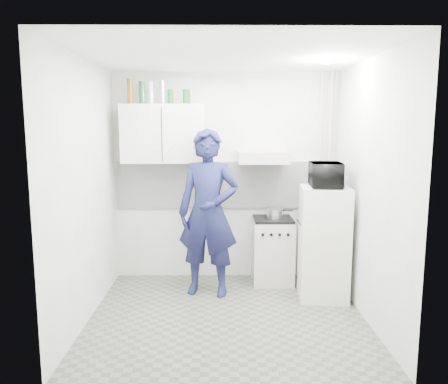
{
  "coord_description": "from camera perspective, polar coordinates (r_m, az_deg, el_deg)",
  "views": [
    {
      "loc": [
        -0.08,
        -4.26,
        1.94
      ],
      "look_at": [
        -0.03,
        0.3,
        1.25
      ],
      "focal_mm": 35.0,
      "sensor_mm": 36.0,
      "label": 1
    }
  ],
  "objects": [
    {
      "name": "floor",
      "position": [
        4.68,
        0.38,
        -15.87
      ],
      "size": [
        2.8,
        2.8,
        0.0
      ],
      "primitive_type": "plane",
      "color": "#575851",
      "rests_on": "ground"
    },
    {
      "name": "ceiling",
      "position": [
        4.32,
        0.42,
        17.39
      ],
      "size": [
        2.8,
        2.8,
        0.0
      ],
      "primitive_type": "plane",
      "color": "white",
      "rests_on": "wall_back"
    },
    {
      "name": "wall_back",
      "position": [
        5.55,
        0.16,
        1.97
      ],
      "size": [
        2.8,
        0.0,
        2.8
      ],
      "primitive_type": "plane",
      "rotation": [
        1.57,
        0.0,
        0.0
      ],
      "color": "silver",
      "rests_on": "floor"
    },
    {
      "name": "wall_left",
      "position": [
        4.51,
        -17.68,
        0.03
      ],
      "size": [
        0.0,
        2.6,
        2.6
      ],
      "primitive_type": "plane",
      "rotation": [
        1.57,
        0.0,
        1.57
      ],
      "color": "silver",
      "rests_on": "floor"
    },
    {
      "name": "wall_right",
      "position": [
        4.56,
        18.28,
        0.09
      ],
      "size": [
        0.0,
        2.6,
        2.6
      ],
      "primitive_type": "plane",
      "rotation": [
        1.57,
        0.0,
        -1.57
      ],
      "color": "silver",
      "rests_on": "floor"
    },
    {
      "name": "person",
      "position": [
        5.0,
        -2.07,
        -2.75
      ],
      "size": [
        0.78,
        0.59,
        1.92
      ],
      "primitive_type": "imported",
      "rotation": [
        0.0,
        0.0,
        -0.2
      ],
      "color": "#15183E",
      "rests_on": "floor"
    },
    {
      "name": "stove",
      "position": [
        5.53,
        6.35,
        -7.7
      ],
      "size": [
        0.49,
        0.49,
        0.79
      ],
      "primitive_type": "cube",
      "color": "#B7AFA7",
      "rests_on": "floor"
    },
    {
      "name": "fridge",
      "position": [
        5.08,
        12.88,
        -6.5
      ],
      "size": [
        0.57,
        0.57,
        1.27
      ],
      "primitive_type": "cube",
      "rotation": [
        0.0,
        0.0,
        -0.09
      ],
      "color": "silver",
      "rests_on": "floor"
    },
    {
      "name": "stove_top",
      "position": [
        5.43,
        6.42,
        -3.55
      ],
      "size": [
        0.47,
        0.47,
        0.03
      ],
      "primitive_type": "cube",
      "color": "black",
      "rests_on": "stove"
    },
    {
      "name": "saucepan",
      "position": [
        5.44,
        6.64,
        -2.77
      ],
      "size": [
        0.2,
        0.2,
        0.11
      ],
      "primitive_type": "cylinder",
      "color": "silver",
      "rests_on": "stove_top"
    },
    {
      "name": "microwave",
      "position": [
        4.94,
        13.18,
        2.2
      ],
      "size": [
        0.52,
        0.37,
        0.27
      ],
      "primitive_type": "imported",
      "rotation": [
        0.0,
        0.0,
        1.49
      ],
      "color": "black",
      "rests_on": "fridge"
    },
    {
      "name": "bottle_a",
      "position": [
        5.46,
        -12.17,
        12.71
      ],
      "size": [
        0.07,
        0.07,
        0.3
      ],
      "primitive_type": "cylinder",
      "color": "brown",
      "rests_on": "upper_cabinet"
    },
    {
      "name": "bottle_b",
      "position": [
        5.43,
        -10.64,
        12.61
      ],
      "size": [
        0.07,
        0.07,
        0.27
      ],
      "primitive_type": "cylinder",
      "color": "#144C1E",
      "rests_on": "upper_cabinet"
    },
    {
      "name": "bottle_c",
      "position": [
        5.42,
        -9.55,
        12.64
      ],
      "size": [
        0.06,
        0.06,
        0.27
      ],
      "primitive_type": "cylinder",
      "color": "#B2B7BC",
      "rests_on": "upper_cabinet"
    },
    {
      "name": "bottle_d",
      "position": [
        5.4,
        -8.05,
        12.75
      ],
      "size": [
        0.06,
        0.06,
        0.28
      ],
      "primitive_type": "cylinder",
      "color": "silver",
      "rests_on": "upper_cabinet"
    },
    {
      "name": "canister_a",
      "position": [
        5.38,
        -7.0,
        12.23
      ],
      "size": [
        0.07,
        0.07,
        0.18
      ],
      "primitive_type": "cylinder",
      "color": "#144C1E",
      "rests_on": "upper_cabinet"
    },
    {
      "name": "canister_b",
      "position": [
        5.37,
        -4.91,
        12.27
      ],
      "size": [
        0.09,
        0.09,
        0.17
      ],
      "primitive_type": "cylinder",
      "color": "#144C1E",
      "rests_on": "upper_cabinet"
    },
    {
      "name": "upper_cabinet",
      "position": [
        5.38,
        -7.88,
        7.55
      ],
      "size": [
        1.0,
        0.35,
        0.7
      ],
      "primitive_type": "cube",
      "color": "silver",
      "rests_on": "wall_back"
    },
    {
      "name": "range_hood",
      "position": [
        5.3,
        5.09,
        4.56
      ],
      "size": [
        0.6,
        0.5,
        0.14
      ],
      "primitive_type": "cube",
      "color": "#B7AFA7",
      "rests_on": "wall_back"
    },
    {
      "name": "backsplash",
      "position": [
        5.55,
        0.17,
        0.93
      ],
      "size": [
        2.74,
        0.03,
        0.6
      ],
      "primitive_type": "cube",
      "color": "white",
      "rests_on": "wall_back"
    },
    {
      "name": "pipe_a",
      "position": [
        5.64,
        13.5,
        1.84
      ],
      "size": [
        0.05,
        0.05,
        2.6
      ],
      "primitive_type": "cylinder",
      "color": "#B7AFA7",
      "rests_on": "floor"
    },
    {
      "name": "pipe_b",
      "position": [
        5.62,
        12.31,
        1.85
      ],
      "size": [
        0.04,
        0.04,
        2.6
      ],
      "primitive_type": "cylinder",
      "color": "#B7AFA7",
      "rests_on": "floor"
    },
    {
      "name": "ceiling_spot_fixture",
      "position": [
        4.64,
        13.35,
        16.18
      ],
      "size": [
        0.1,
        0.1,
        0.02
      ],
      "primitive_type": "cylinder",
      "color": "white",
      "rests_on": "ceiling"
    }
  ]
}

